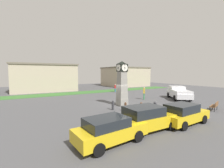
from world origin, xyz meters
TOP-DOWN VIEW (x-y plane):
  - ground_plane at (0.00, 0.00)m, footprint 70.37×70.37m
  - clock_tower at (-0.07, -0.66)m, footprint 1.26×1.22m
  - bollard_near_tower at (-2.12, -1.96)m, footprint 0.23×0.23m
  - bollard_mid_row at (-1.30, -3.06)m, footprint 0.23×0.23m
  - bollard_far_row at (0.01, -3.96)m, footprint 0.27×0.27m
  - bollard_end_row at (1.00, -4.83)m, footprint 0.30×0.30m
  - car_navy_sedan at (-6.08, -8.21)m, footprint 4.24×2.12m
  - car_near_tower at (-3.04, -7.85)m, footprint 4.48×2.08m
  - car_by_building at (0.24, -8.37)m, footprint 4.28×1.98m
  - pickup_truck at (9.60, -1.35)m, footprint 4.82×5.49m
  - bench at (6.72, -7.54)m, footprint 1.68×0.94m
  - pedestrian_crossing_lot at (5.01, 1.05)m, footprint 0.46×0.45m
  - pedestrian_by_cars at (5.79, 10.30)m, footprint 0.38×0.46m
  - warehouse_blue_far at (-5.85, 21.70)m, footprint 13.21×12.50m
  - storefront_low_left at (16.25, 21.68)m, footprint 11.55×10.89m
  - grass_verge_far at (1.27, 12.90)m, footprint 42.22×4.01m

SIDE VIEW (x-z plane):
  - ground_plane at x=0.00m, z-range 0.00..0.00m
  - grass_verge_far at x=1.27m, z-range 0.00..0.04m
  - bollard_mid_row at x=-1.30m, z-range 0.01..0.93m
  - bollard_far_row at x=0.01m, z-range 0.01..0.94m
  - bollard_near_tower at x=-2.12m, z-range 0.01..1.00m
  - bollard_end_row at x=1.00m, z-range 0.01..1.02m
  - bench at x=6.72m, z-range 0.07..0.97m
  - car_navy_sedan at x=-6.08m, z-range 0.02..1.48m
  - car_by_building at x=0.24m, z-range 0.01..1.55m
  - car_near_tower at x=-3.04m, z-range 0.01..1.65m
  - pedestrian_by_cars at x=5.79m, z-range 0.11..1.71m
  - pickup_truck at x=9.60m, z-range 0.01..1.86m
  - pedestrian_crossing_lot at x=5.01m, z-range 0.14..1.93m
  - clock_tower at x=-0.07m, z-range -0.07..5.15m
  - storefront_low_left at x=16.25m, z-range 0.01..5.55m
  - warehouse_blue_far at x=-5.85m, z-range 0.01..5.75m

